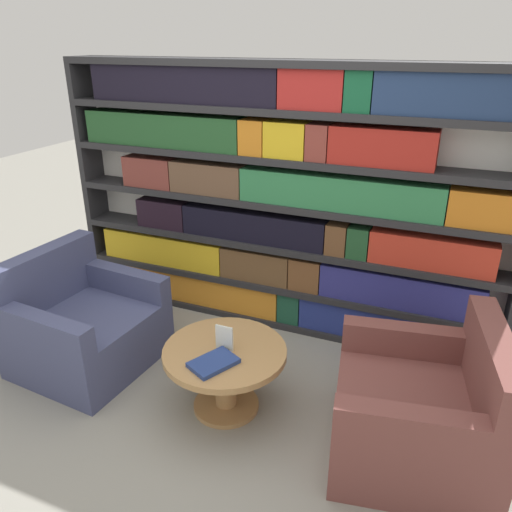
# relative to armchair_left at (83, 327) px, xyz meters

# --- Properties ---
(ground_plane) EXTENTS (14.00, 14.00, 0.00)m
(ground_plane) POSITION_rel_armchair_left_xyz_m (1.05, -0.21, -0.28)
(ground_plane) COLOR gray
(bookshelf) EXTENTS (3.42, 0.30, 2.01)m
(bookshelf) POSITION_rel_armchair_left_xyz_m (1.07, 1.07, 0.71)
(bookshelf) COLOR silver
(bookshelf) RESTS_ON ground_plane
(armchair_left) EXTENTS (0.89, 0.93, 0.80)m
(armchair_left) POSITION_rel_armchair_left_xyz_m (0.00, 0.00, 0.00)
(armchair_left) COLOR #42476B
(armchair_left) RESTS_ON ground_plane
(armchair_right) EXTENTS (0.97, 1.00, 0.80)m
(armchair_right) POSITION_rel_armchair_left_xyz_m (2.28, 0.00, 0.00)
(armchair_right) COLOR brown
(armchair_right) RESTS_ON ground_plane
(coffee_table) EXTENTS (0.75, 0.75, 0.43)m
(coffee_table) POSITION_rel_armchair_left_xyz_m (1.14, -0.07, 0.03)
(coffee_table) COLOR #AD7F4C
(coffee_table) RESTS_ON ground_plane
(table_sign) EXTENTS (0.11, 0.06, 0.16)m
(table_sign) POSITION_rel_armchair_left_xyz_m (1.14, -0.07, 0.22)
(table_sign) COLOR black
(table_sign) RESTS_ON coffee_table
(stray_book) EXTENTS (0.27, 0.31, 0.03)m
(stray_book) POSITION_rel_armchair_left_xyz_m (1.15, -0.23, 0.17)
(stray_book) COLOR navy
(stray_book) RESTS_ON coffee_table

